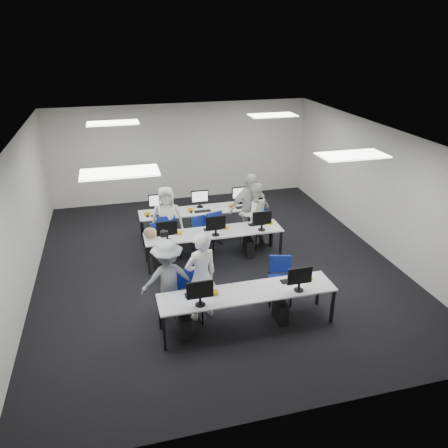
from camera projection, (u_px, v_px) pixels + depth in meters
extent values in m
plane|color=black|center=(216.00, 264.00, 10.19)|extent=(9.00, 9.00, 0.00)
plane|color=white|center=(215.00, 136.00, 8.96)|extent=(9.00, 9.00, 0.00)
cube|color=silver|center=(182.00, 152.00, 13.55)|extent=(8.00, 0.02, 3.00)
cube|color=silver|center=(298.00, 328.00, 5.61)|extent=(8.00, 0.02, 3.00)
cube|color=silver|center=(20.00, 222.00, 8.66)|extent=(0.02, 9.00, 3.00)
cube|color=silver|center=(377.00, 188.00, 10.50)|extent=(0.02, 9.00, 3.00)
cube|color=white|center=(120.00, 172.00, 6.74)|extent=(1.20, 0.60, 0.02)
cube|color=white|center=(352.00, 155.00, 7.66)|extent=(1.20, 0.60, 0.02)
cube|color=white|center=(113.00, 123.00, 10.28)|extent=(1.20, 0.60, 0.02)
cube|color=white|center=(273.00, 115.00, 11.20)|extent=(1.20, 0.60, 0.02)
cube|color=white|center=(248.00, 293.00, 7.78)|extent=(3.20, 0.70, 0.03)
cube|color=black|center=(164.00, 333.00, 7.31)|extent=(0.05, 0.05, 0.70)
cube|color=black|center=(160.00, 313.00, 7.84)|extent=(0.05, 0.05, 0.70)
cube|color=black|center=(332.00, 306.00, 8.02)|extent=(0.05, 0.05, 0.70)
cube|color=black|center=(318.00, 289.00, 8.55)|extent=(0.05, 0.05, 0.70)
cube|color=white|center=(214.00, 232.00, 10.08)|extent=(3.20, 0.70, 0.03)
cube|color=black|center=(149.00, 261.00, 9.60)|extent=(0.05, 0.05, 0.70)
cube|color=black|center=(146.00, 248.00, 10.13)|extent=(0.05, 0.05, 0.70)
cube|color=black|center=(281.00, 244.00, 10.32)|extent=(0.05, 0.05, 0.70)
cube|color=black|center=(272.00, 234.00, 10.85)|extent=(0.05, 0.05, 0.70)
cube|color=white|center=(201.00, 210.00, 11.31)|extent=(3.20, 0.70, 0.03)
cube|color=black|center=(143.00, 234.00, 10.84)|extent=(0.05, 0.05, 0.70)
cube|color=black|center=(141.00, 224.00, 11.37)|extent=(0.05, 0.05, 0.70)
cube|color=black|center=(261.00, 221.00, 11.55)|extent=(0.05, 0.05, 0.70)
cube|color=black|center=(254.00, 213.00, 12.08)|extent=(0.05, 0.05, 0.70)
cube|color=#0B249B|center=(200.00, 290.00, 7.29)|extent=(0.46, 0.04, 0.32)
cube|color=black|center=(197.00, 294.00, 7.69)|extent=(0.42, 0.14, 0.02)
ellipsoid|color=black|center=(213.00, 291.00, 7.75)|extent=(0.07, 0.10, 0.04)
cube|color=black|center=(185.00, 326.00, 7.72)|extent=(0.18, 0.40, 0.42)
cube|color=white|center=(300.00, 276.00, 7.70)|extent=(0.46, 0.04, 0.32)
cube|color=black|center=(292.00, 281.00, 8.10)|extent=(0.42, 0.14, 0.02)
ellipsoid|color=black|center=(307.00, 278.00, 8.17)|extent=(0.07, 0.10, 0.04)
cube|color=black|center=(280.00, 311.00, 8.14)|extent=(0.18, 0.40, 0.42)
cube|color=white|center=(167.00, 228.00, 9.54)|extent=(0.46, 0.04, 0.32)
cube|color=black|center=(166.00, 234.00, 9.94)|extent=(0.42, 0.14, 0.02)
ellipsoid|color=black|center=(179.00, 232.00, 10.00)|extent=(0.07, 0.10, 0.04)
cube|color=black|center=(157.00, 259.00, 9.97)|extent=(0.18, 0.40, 0.42)
cube|color=white|center=(216.00, 223.00, 9.79)|extent=(0.46, 0.04, 0.32)
cube|color=black|center=(213.00, 229.00, 10.19)|extent=(0.42, 0.14, 0.02)
ellipsoid|color=black|center=(225.00, 227.00, 10.25)|extent=(0.07, 0.10, 0.04)
cube|color=black|center=(204.00, 253.00, 10.23)|extent=(0.18, 0.40, 0.42)
cube|color=white|center=(262.00, 218.00, 10.04)|extent=(0.46, 0.04, 0.32)
cube|color=black|center=(257.00, 224.00, 10.44)|extent=(0.42, 0.14, 0.02)
ellipsoid|color=black|center=(269.00, 222.00, 10.51)|extent=(0.07, 0.10, 0.04)
cube|color=black|center=(248.00, 248.00, 10.48)|extent=(0.18, 0.40, 0.42)
cube|color=white|center=(157.00, 200.00, 11.09)|extent=(0.46, 0.04, 0.32)
cube|color=black|center=(160.00, 215.00, 10.92)|extent=(0.42, 0.14, 0.02)
ellipsoid|color=black|center=(148.00, 216.00, 10.85)|extent=(0.07, 0.10, 0.04)
cube|color=black|center=(170.00, 231.00, 11.32)|extent=(0.18, 0.40, 0.42)
cube|color=white|center=(200.00, 196.00, 11.34)|extent=(0.46, 0.04, 0.32)
cube|color=black|center=(203.00, 211.00, 11.18)|extent=(0.42, 0.14, 0.02)
ellipsoid|color=black|center=(191.00, 212.00, 11.11)|extent=(0.07, 0.10, 0.04)
cube|color=black|center=(211.00, 227.00, 11.58)|extent=(0.18, 0.40, 0.42)
cube|color=white|center=(240.00, 193.00, 11.59)|extent=(0.46, 0.04, 0.32)
cube|color=black|center=(244.00, 207.00, 11.43)|extent=(0.42, 0.14, 0.02)
ellipsoid|color=black|center=(233.00, 208.00, 11.36)|extent=(0.07, 0.10, 0.04)
cube|color=black|center=(251.00, 223.00, 11.83)|extent=(0.18, 0.40, 0.42)
cube|color=navy|center=(187.00, 297.00, 8.02)|extent=(0.52, 0.50, 0.06)
cube|color=navy|center=(183.00, 279.00, 8.09)|extent=(0.46, 0.10, 0.39)
cube|color=navy|center=(280.00, 280.00, 8.61)|extent=(0.55, 0.54, 0.06)
cube|color=navy|center=(280.00, 264.00, 8.69)|extent=(0.43, 0.17, 0.37)
cube|color=navy|center=(169.00, 237.00, 10.35)|extent=(0.50, 0.48, 0.06)
cube|color=navy|center=(166.00, 223.00, 10.42)|extent=(0.45, 0.09, 0.38)
cube|color=navy|center=(202.00, 234.00, 10.66)|extent=(0.52, 0.51, 0.06)
cube|color=navy|center=(198.00, 223.00, 10.69)|extent=(0.38, 0.19, 0.33)
cube|color=navy|center=(259.00, 228.00, 10.90)|extent=(0.53, 0.51, 0.06)
cube|color=navy|center=(255.00, 216.00, 10.95)|extent=(0.42, 0.14, 0.36)
cube|color=navy|center=(156.00, 235.00, 10.59)|extent=(0.48, 0.46, 0.06)
cube|color=navy|center=(158.00, 229.00, 10.33)|extent=(0.40, 0.11, 0.34)
cube|color=navy|center=(210.00, 226.00, 11.00)|extent=(0.55, 0.53, 0.06)
cube|color=navy|center=(214.00, 219.00, 10.74)|extent=(0.42, 0.17, 0.37)
cube|color=navy|center=(254.00, 223.00, 11.23)|extent=(0.51, 0.50, 0.06)
cube|color=navy|center=(259.00, 216.00, 10.97)|extent=(0.41, 0.14, 0.35)
ellipsoid|color=#A47755|center=(150.00, 233.00, 9.74)|extent=(0.35, 0.28, 0.25)
imported|color=beige|center=(201.00, 277.00, 7.96)|extent=(0.74, 0.59, 1.76)
imported|color=beige|center=(253.00, 214.00, 10.80)|extent=(0.90, 0.77, 1.63)
imported|color=beige|center=(167.00, 219.00, 10.57)|extent=(0.85, 0.62, 1.61)
imported|color=beige|center=(250.00, 209.00, 10.83)|extent=(1.14, 0.63, 1.83)
imported|color=gray|center=(168.00, 279.00, 8.06)|extent=(1.03, 0.61, 1.58)
cube|color=black|center=(164.00, 234.00, 7.88)|extent=(0.14, 0.18, 0.10)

